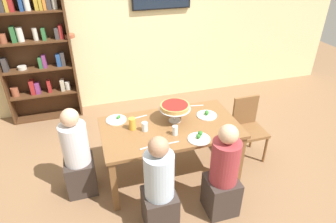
{
  "coord_description": "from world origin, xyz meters",
  "views": [
    {
      "loc": [
        -0.88,
        -2.81,
        2.71
      ],
      "look_at": [
        0.0,
        0.1,
        0.89
      ],
      "focal_mm": 31.47,
      "sensor_mm": 36.0,
      "label": 1
    }
  ],
  "objects_px": {
    "beer_glass_amber_tall": "(132,124)",
    "cutlery_knife_far": "(148,147)",
    "salad_plate_near_diner": "(199,138)",
    "water_glass_clear_near": "(145,126)",
    "bookshelf": "(35,50)",
    "diner_near_left": "(159,191)",
    "dining_table": "(170,132)",
    "cutlery_spare_fork": "(179,108)",
    "salad_plate_spare": "(116,120)",
    "cutlery_knife_near": "(171,143)",
    "diner_near_right": "(223,177)",
    "salad_plate_far_diner": "(207,114)",
    "diner_head_west": "(78,158)",
    "cutlery_fork_far": "(197,106)",
    "chair_head_east": "(247,125)",
    "deep_dish_pizza_stand": "(175,107)",
    "cutlery_fork_near": "(140,117)",
    "water_glass_clear_far": "(175,130)"
  },
  "relations": [
    {
      "from": "salad_plate_spare",
      "to": "cutlery_knife_far",
      "type": "distance_m",
      "value": 0.69
    },
    {
      "from": "salad_plate_spare",
      "to": "cutlery_knife_near",
      "type": "xyz_separation_m",
      "value": [
        0.51,
        -0.64,
        -0.01
      ]
    },
    {
      "from": "diner_near_right",
      "to": "chair_head_east",
      "type": "distance_m",
      "value": 1.13
    },
    {
      "from": "cutlery_spare_fork",
      "to": "cutlery_knife_near",
      "type": "bearing_deg",
      "value": 69.05
    },
    {
      "from": "bookshelf",
      "to": "diner_near_left",
      "type": "height_order",
      "value": "bookshelf"
    },
    {
      "from": "water_glass_clear_near",
      "to": "beer_glass_amber_tall",
      "type": "bearing_deg",
      "value": 151.92
    },
    {
      "from": "diner_near_right",
      "to": "water_glass_clear_near",
      "type": "height_order",
      "value": "diner_near_right"
    },
    {
      "from": "water_glass_clear_far",
      "to": "diner_near_right",
      "type": "bearing_deg",
      "value": -56.89
    },
    {
      "from": "cutlery_knife_near",
      "to": "bookshelf",
      "type": "bearing_deg",
      "value": 120.15
    },
    {
      "from": "diner_head_west",
      "to": "cutlery_knife_near",
      "type": "height_order",
      "value": "diner_head_west"
    },
    {
      "from": "diner_head_west",
      "to": "cutlery_fork_far",
      "type": "relative_size",
      "value": 6.39
    },
    {
      "from": "diner_head_west",
      "to": "dining_table",
      "type": "bearing_deg",
      "value": -1.44
    },
    {
      "from": "cutlery_knife_near",
      "to": "cutlery_knife_far",
      "type": "distance_m",
      "value": 0.27
    },
    {
      "from": "beer_glass_amber_tall",
      "to": "cutlery_fork_near",
      "type": "bearing_deg",
      "value": 58.85
    },
    {
      "from": "dining_table",
      "to": "cutlery_spare_fork",
      "type": "xyz_separation_m",
      "value": [
        0.24,
        0.38,
        0.09
      ]
    },
    {
      "from": "chair_head_east",
      "to": "cutlery_knife_near",
      "type": "distance_m",
      "value": 1.31
    },
    {
      "from": "deep_dish_pizza_stand",
      "to": "salad_plate_near_diner",
      "type": "xyz_separation_m",
      "value": [
        0.14,
        -0.44,
        -0.18
      ]
    },
    {
      "from": "diner_near_left",
      "to": "cutlery_fork_far",
      "type": "xyz_separation_m",
      "value": [
        0.83,
        1.11,
        0.25
      ]
    },
    {
      "from": "beer_glass_amber_tall",
      "to": "cutlery_knife_far",
      "type": "bearing_deg",
      "value": -77.42
    },
    {
      "from": "bookshelf",
      "to": "cutlery_fork_near",
      "type": "bearing_deg",
      "value": -52.86
    },
    {
      "from": "salad_plate_far_diner",
      "to": "water_glass_clear_near",
      "type": "xyz_separation_m",
      "value": [
        -0.83,
        -0.09,
        0.04
      ]
    },
    {
      "from": "diner_near_left",
      "to": "salad_plate_far_diner",
      "type": "height_order",
      "value": "diner_near_left"
    },
    {
      "from": "cutlery_fork_near",
      "to": "salad_plate_far_diner",
      "type": "bearing_deg",
      "value": 154.22
    },
    {
      "from": "salad_plate_near_diner",
      "to": "cutlery_knife_far",
      "type": "height_order",
      "value": "salad_plate_near_diner"
    },
    {
      "from": "dining_table",
      "to": "diner_near_right",
      "type": "bearing_deg",
      "value": -63.81
    },
    {
      "from": "chair_head_east",
      "to": "cutlery_fork_near",
      "type": "relative_size",
      "value": 4.83
    },
    {
      "from": "cutlery_spare_fork",
      "to": "salad_plate_far_diner",
      "type": "bearing_deg",
      "value": 138.81
    },
    {
      "from": "diner_near_right",
      "to": "salad_plate_far_diner",
      "type": "distance_m",
      "value": 0.89
    },
    {
      "from": "salad_plate_far_diner",
      "to": "water_glass_clear_far",
      "type": "distance_m",
      "value": 0.59
    },
    {
      "from": "chair_head_east",
      "to": "salad_plate_near_diner",
      "type": "bearing_deg",
      "value": 25.24
    },
    {
      "from": "dining_table",
      "to": "beer_glass_amber_tall",
      "type": "bearing_deg",
      "value": 170.51
    },
    {
      "from": "dining_table",
      "to": "diner_head_west",
      "type": "height_order",
      "value": "diner_head_west"
    },
    {
      "from": "dining_table",
      "to": "cutlery_knife_near",
      "type": "bearing_deg",
      "value": -105.67
    },
    {
      "from": "beer_glass_amber_tall",
      "to": "cutlery_knife_near",
      "type": "bearing_deg",
      "value": -48.14
    },
    {
      "from": "salad_plate_far_diner",
      "to": "beer_glass_amber_tall",
      "type": "distance_m",
      "value": 0.96
    },
    {
      "from": "salad_plate_spare",
      "to": "beer_glass_amber_tall",
      "type": "height_order",
      "value": "beer_glass_amber_tall"
    },
    {
      "from": "chair_head_east",
      "to": "cutlery_fork_far",
      "type": "height_order",
      "value": "chair_head_east"
    },
    {
      "from": "salad_plate_near_diner",
      "to": "diner_near_left",
      "type": "bearing_deg",
      "value": -145.58
    },
    {
      "from": "diner_near_left",
      "to": "salad_plate_spare",
      "type": "relative_size",
      "value": 4.58
    },
    {
      "from": "dining_table",
      "to": "diner_head_west",
      "type": "distance_m",
      "value": 1.13
    },
    {
      "from": "salad_plate_far_diner",
      "to": "beer_glass_amber_tall",
      "type": "relative_size",
      "value": 1.73
    },
    {
      "from": "dining_table",
      "to": "cutlery_knife_near",
      "type": "xyz_separation_m",
      "value": [
        -0.09,
        -0.32,
        0.09
      ]
    },
    {
      "from": "salad_plate_near_diner",
      "to": "water_glass_clear_near",
      "type": "bearing_deg",
      "value": 147.86
    },
    {
      "from": "diner_head_west",
      "to": "deep_dish_pizza_stand",
      "type": "bearing_deg",
      "value": 3.58
    },
    {
      "from": "beer_glass_amber_tall",
      "to": "salad_plate_near_diner",
      "type": "bearing_deg",
      "value": -31.37
    },
    {
      "from": "deep_dish_pizza_stand",
      "to": "water_glass_clear_far",
      "type": "relative_size",
      "value": 3.31
    },
    {
      "from": "diner_near_right",
      "to": "salad_plate_near_diner",
      "type": "height_order",
      "value": "diner_near_right"
    },
    {
      "from": "salad_plate_near_diner",
      "to": "water_glass_clear_near",
      "type": "relative_size",
      "value": 2.28
    },
    {
      "from": "chair_head_east",
      "to": "cutlery_knife_near",
      "type": "relative_size",
      "value": 4.83
    },
    {
      "from": "deep_dish_pizza_stand",
      "to": "cutlery_fork_far",
      "type": "bearing_deg",
      "value": 34.01
    }
  ]
}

